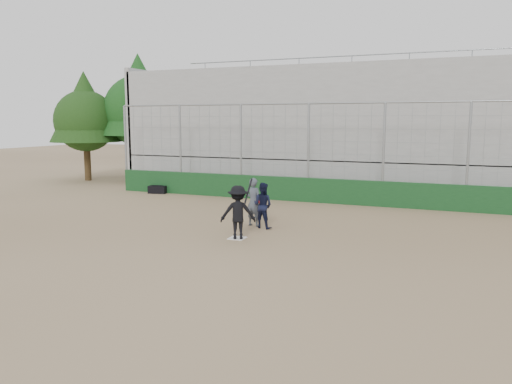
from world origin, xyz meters
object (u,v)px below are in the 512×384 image
at_px(catcher_crouched, 263,213).
at_px(equipment_bag, 157,190).
at_px(batter_at_plate, 238,213).
at_px(umpire, 254,204).

distance_m(catcher_crouched, equipment_bag, 8.84).
distance_m(batter_at_plate, umpire, 1.84).
distance_m(catcher_crouched, umpire, 0.48).
bearing_deg(catcher_crouched, batter_at_plate, -93.66).
relative_size(batter_at_plate, catcher_crouched, 1.72).
height_order(batter_at_plate, catcher_crouched, batter_at_plate).
distance_m(batter_at_plate, catcher_crouched, 1.65).
xyz_separation_m(umpire, equipment_bag, (-6.83, 4.90, -0.52)).
bearing_deg(batter_at_plate, umpire, 98.87).
bearing_deg(catcher_crouched, umpire, 153.26).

